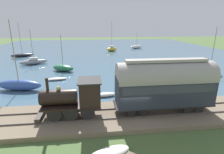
% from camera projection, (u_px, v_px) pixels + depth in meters
% --- Properties ---
extents(ground_plane, '(200.00, 200.00, 0.00)m').
position_uv_depth(ground_plane, '(132.00, 119.00, 15.77)').
color(ground_plane, '#476033').
extents(harbor_water, '(80.00, 80.00, 0.01)m').
position_uv_depth(harbor_water, '(102.00, 50.00, 56.93)').
color(harbor_water, '#426075').
rests_on(harbor_water, ground).
extents(rail_embankment, '(5.36, 56.00, 0.55)m').
position_uv_depth(rail_embankment, '(131.00, 115.00, 16.05)').
color(rail_embankment, '#756651').
rests_on(rail_embankment, ground).
extents(steam_locomotive, '(2.36, 5.49, 3.49)m').
position_uv_depth(steam_locomotive, '(76.00, 96.00, 14.86)').
color(steam_locomotive, black).
rests_on(steam_locomotive, rail_embankment).
extents(passenger_coach, '(2.58, 8.96, 4.82)m').
position_uv_depth(passenger_coach, '(164.00, 83.00, 15.52)').
color(passenger_coach, black).
rests_on(passenger_coach, rail_embankment).
extents(sailboat_black, '(3.72, 5.66, 8.76)m').
position_uv_depth(sailboat_black, '(22.00, 55.00, 45.46)').
color(sailboat_black, black).
rests_on(sailboat_black, harbor_water).
extents(sailboat_green, '(3.50, 4.54, 6.42)m').
position_uv_depth(sailboat_green, '(63.00, 68.00, 31.63)').
color(sailboat_green, '#236B42').
rests_on(sailboat_green, harbor_water).
extents(sailboat_red, '(3.42, 5.36, 7.78)m').
position_uv_depth(sailboat_red, '(210.00, 72.00, 28.36)').
color(sailboat_red, '#B72D23').
rests_on(sailboat_red, harbor_water).
extents(sailboat_gray, '(3.34, 5.57, 7.14)m').
position_uv_depth(sailboat_gray, '(34.00, 62.00, 36.90)').
color(sailboat_gray, gray).
rests_on(sailboat_gray, harbor_water).
extents(sailboat_yellow, '(2.99, 3.88, 8.95)m').
position_uv_depth(sailboat_yellow, '(112.00, 49.00, 54.86)').
color(sailboat_yellow, gold).
rests_on(sailboat_yellow, harbor_water).
extents(sailboat_blue, '(2.55, 6.02, 8.73)m').
position_uv_depth(sailboat_blue, '(19.00, 85.00, 22.47)').
color(sailboat_blue, '#335199').
rests_on(sailboat_blue, harbor_water).
extents(sailboat_white, '(3.29, 5.16, 5.39)m').
position_uv_depth(sailboat_white, '(137.00, 47.00, 60.81)').
color(sailboat_white, white).
rests_on(sailboat_white, harbor_water).
extents(rowboat_far_out, '(1.45, 2.80, 0.38)m').
position_uv_depth(rowboat_far_out, '(126.00, 86.00, 23.52)').
color(rowboat_far_out, '#B7B2A3').
rests_on(rowboat_far_out, harbor_water).
extents(rowboat_mid_harbor, '(1.40, 3.09, 0.39)m').
position_uv_depth(rowboat_mid_harbor, '(57.00, 79.00, 26.61)').
color(rowboat_mid_harbor, silver).
rests_on(rowboat_mid_harbor, harbor_water).
extents(rowboat_off_pier, '(1.11, 2.54, 0.47)m').
position_uv_depth(rowboat_off_pier, '(106.00, 95.00, 20.60)').
color(rowboat_off_pier, silver).
rests_on(rowboat_off_pier, harbor_water).
extents(rowboat_near_shore, '(2.44, 2.46, 0.46)m').
position_uv_depth(rowboat_near_shore, '(171.00, 75.00, 28.35)').
color(rowboat_near_shore, '#B7B2A3').
rests_on(rowboat_near_shore, harbor_water).
extents(beached_dinghy, '(1.88, 3.00, 0.44)m').
position_uv_depth(beached_dinghy, '(110.00, 153.00, 11.32)').
color(beached_dinghy, silver).
rests_on(beached_dinghy, ground).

